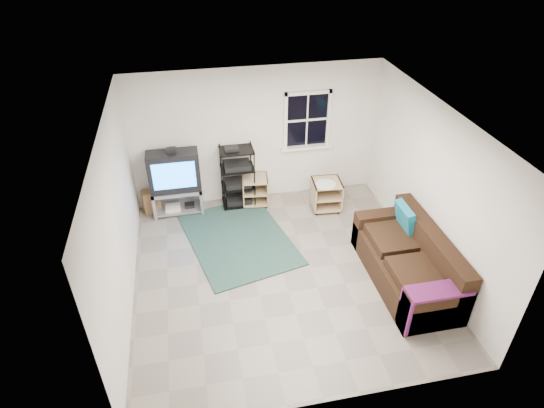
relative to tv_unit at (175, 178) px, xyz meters
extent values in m
plane|color=gray|center=(1.55, -2.05, -0.74)|extent=(4.60, 4.60, 0.00)
plane|color=white|center=(1.55, -2.05, 1.86)|extent=(4.60, 4.60, 0.00)
plane|color=white|center=(1.55, 0.25, 0.56)|extent=(4.60, 0.00, 4.60)
plane|color=white|center=(1.55, -4.35, 0.56)|extent=(4.60, 0.00, 4.60)
plane|color=white|center=(-0.75, -2.05, 0.56)|extent=(0.00, 4.60, 4.60)
plane|color=white|center=(3.85, -2.05, 0.56)|extent=(0.00, 4.60, 4.60)
cube|color=black|center=(2.50, 0.24, 0.81)|extent=(0.80, 0.01, 1.02)
cube|color=white|center=(2.50, 0.22, 1.33)|extent=(0.88, 0.06, 0.06)
cube|color=white|center=(2.50, 0.20, 0.26)|extent=(0.98, 0.14, 0.05)
cube|color=white|center=(2.09, 0.22, 0.81)|extent=(0.06, 0.06, 1.10)
cube|color=white|center=(2.91, 0.22, 0.81)|extent=(0.06, 0.06, 1.10)
cube|color=white|center=(2.50, 0.22, 0.81)|extent=(0.78, 0.04, 0.04)
cube|color=#93939A|center=(0.00, -0.01, -0.26)|extent=(0.91, 0.46, 0.05)
cube|color=#93939A|center=(-0.43, -0.01, -0.48)|extent=(0.05, 0.46, 0.50)
cube|color=#93939A|center=(0.43, -0.01, -0.48)|extent=(0.05, 0.46, 0.50)
cube|color=#93939A|center=(0.00, -0.01, -0.67)|extent=(0.80, 0.42, 0.04)
cube|color=#93939A|center=(0.00, 0.20, -0.48)|extent=(0.91, 0.04, 0.50)
cube|color=silver|center=(-0.11, -0.04, -0.62)|extent=(0.27, 0.22, 0.07)
cube|color=black|center=(0.20, -0.01, -0.63)|extent=(0.18, 0.16, 0.05)
cube|color=black|center=(0.00, -0.01, 0.14)|extent=(0.91, 0.38, 0.75)
cube|color=blue|center=(0.00, -0.20, 0.15)|extent=(0.75, 0.01, 0.51)
cube|color=black|center=(0.00, -0.01, 0.56)|extent=(0.16, 0.12, 0.09)
cylinder|color=black|center=(0.86, -0.20, -0.12)|extent=(0.02, 0.02, 1.23)
cylinder|color=black|center=(1.43, -0.20, -0.12)|extent=(0.02, 0.02, 1.23)
cylinder|color=black|center=(0.86, 0.21, -0.12)|extent=(0.02, 0.02, 1.23)
cylinder|color=black|center=(1.43, 0.21, -0.12)|extent=(0.02, 0.02, 1.23)
cube|color=black|center=(1.15, 0.01, -0.68)|extent=(0.61, 0.45, 0.02)
cube|color=black|center=(1.15, 0.01, -0.62)|extent=(0.48, 0.36, 0.10)
cube|color=black|center=(1.15, 0.01, -0.31)|extent=(0.61, 0.45, 0.02)
cube|color=black|center=(1.15, 0.01, -0.25)|extent=(0.48, 0.36, 0.10)
cube|color=black|center=(1.15, 0.01, 0.06)|extent=(0.61, 0.45, 0.02)
cube|color=black|center=(1.15, 0.01, 0.13)|extent=(0.48, 0.36, 0.10)
cube|color=black|center=(1.15, 0.01, 0.44)|extent=(0.61, 0.45, 0.02)
cube|color=tan|center=(1.47, -0.01, -0.18)|extent=(0.53, 0.53, 0.02)
cube|color=tan|center=(1.47, -0.01, -0.68)|extent=(0.53, 0.53, 0.02)
cube|color=tan|center=(1.24, 0.02, -0.43)|extent=(0.08, 0.48, 0.51)
cube|color=tan|center=(1.69, -0.03, -0.43)|extent=(0.08, 0.48, 0.51)
cube|color=tan|center=(1.49, 0.22, -0.43)|extent=(0.43, 0.07, 0.51)
cube|color=tan|center=(1.47, -0.01, -0.45)|extent=(0.49, 0.50, 0.02)
cylinder|color=black|center=(1.26, -0.17, -0.71)|extent=(0.05, 0.05, 0.05)
cylinder|color=black|center=(1.68, 0.16, -0.71)|extent=(0.05, 0.05, 0.05)
cube|color=tan|center=(2.75, -0.44, -0.17)|extent=(0.56, 0.56, 0.02)
cube|color=tan|center=(2.75, -0.44, -0.67)|extent=(0.56, 0.56, 0.02)
cube|color=tan|center=(2.51, -0.42, -0.42)|extent=(0.07, 0.52, 0.52)
cube|color=tan|center=(3.00, -0.46, -0.42)|extent=(0.07, 0.52, 0.52)
cube|color=tan|center=(2.77, -0.19, -0.42)|extent=(0.48, 0.06, 0.52)
cube|color=tan|center=(2.75, -0.44, -0.44)|extent=(0.51, 0.54, 0.02)
cylinder|color=black|center=(2.53, -0.63, -0.71)|extent=(0.05, 0.05, 0.05)
cylinder|color=black|center=(2.98, -0.25, -0.71)|extent=(0.05, 0.05, 0.05)
cylinder|color=silver|center=(2.69, -0.55, -0.14)|extent=(0.37, 0.37, 0.03)
cube|color=black|center=(3.35, -2.59, -0.51)|extent=(0.95, 2.10, 0.44)
cube|color=black|center=(3.70, -2.59, -0.07)|extent=(0.25, 2.10, 0.45)
cube|color=black|center=(3.35, -1.67, -0.41)|extent=(0.95, 0.25, 0.65)
cube|color=black|center=(3.35, -3.52, -0.41)|extent=(0.95, 0.25, 0.65)
cube|color=black|center=(3.27, -3.01, -0.23)|extent=(0.63, 0.76, 0.14)
cube|color=black|center=(3.27, -2.17, -0.23)|extent=(0.63, 0.76, 0.14)
cube|color=teal|center=(3.54, -2.02, 0.02)|extent=(0.21, 0.50, 0.44)
cube|color=navy|center=(3.33, -3.52, -0.06)|extent=(0.87, 0.32, 0.04)
cube|color=navy|center=(2.90, -3.52, -0.39)|extent=(0.04, 0.32, 0.61)
cube|color=black|center=(0.99, -1.09, -0.72)|extent=(2.06, 2.51, 0.03)
cube|color=#8F6040|center=(-0.49, 0.10, -0.51)|extent=(0.35, 0.28, 0.44)
camera|label=1|loc=(0.33, -7.30, 4.21)|focal=30.00mm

